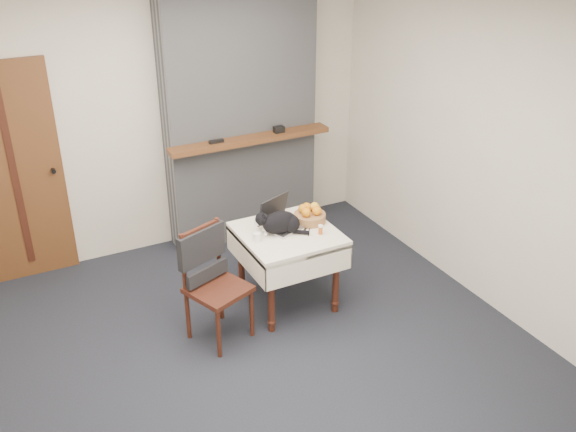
# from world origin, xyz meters

# --- Properties ---
(ground) EXTENTS (4.50, 4.50, 0.00)m
(ground) POSITION_xyz_m (0.00, 0.00, 0.00)
(ground) COLOR black
(ground) RESTS_ON ground
(room_shell) EXTENTS (4.52, 4.01, 2.61)m
(room_shell) POSITION_xyz_m (0.00, 0.46, 1.76)
(room_shell) COLOR beige
(room_shell) RESTS_ON ground
(door) EXTENTS (0.82, 0.10, 2.00)m
(door) POSITION_xyz_m (-1.20, 1.97, 1.00)
(door) COLOR brown
(door) RESTS_ON ground
(chimney) EXTENTS (1.62, 0.48, 2.60)m
(chimney) POSITION_xyz_m (0.90, 1.85, 1.30)
(chimney) COLOR gray
(chimney) RESTS_ON ground
(side_table) EXTENTS (0.78, 0.78, 0.70)m
(side_table) POSITION_xyz_m (0.70, 0.46, 0.59)
(side_table) COLOR #3C1810
(side_table) RESTS_ON ground
(laptop) EXTENTS (0.42, 0.39, 0.25)m
(laptop) POSITION_xyz_m (0.70, 0.57, 0.76)
(laptop) COLOR #B7B7BC
(laptop) RESTS_ON side_table
(cat) EXTENTS (0.42, 0.28, 0.22)m
(cat) POSITION_xyz_m (0.64, 0.47, 0.79)
(cat) COLOR black
(cat) RESTS_ON side_table
(cream_jar) EXTENTS (0.06, 0.06, 0.07)m
(cream_jar) POSITION_xyz_m (0.41, 0.42, 0.74)
(cream_jar) COLOR white
(cream_jar) RESTS_ON side_table
(pill_bottle) EXTENTS (0.04, 0.04, 0.08)m
(pill_bottle) POSITION_xyz_m (0.92, 0.30, 0.74)
(pill_bottle) COLOR #B04E15
(pill_bottle) RESTS_ON side_table
(fruit_basket) EXTENTS (0.27, 0.27, 0.15)m
(fruit_basket) POSITION_xyz_m (0.95, 0.53, 0.76)
(fruit_basket) COLOR olive
(fruit_basket) RESTS_ON side_table
(desk_clutter) EXTENTS (0.12, 0.11, 0.01)m
(desk_clutter) POSITION_xyz_m (0.89, 0.46, 0.70)
(desk_clutter) COLOR black
(desk_clutter) RESTS_ON side_table
(chair) EXTENTS (0.54, 0.54, 0.94)m
(chair) POSITION_xyz_m (-0.03, 0.36, 0.60)
(chair) COLOR #3C1810
(chair) RESTS_ON ground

